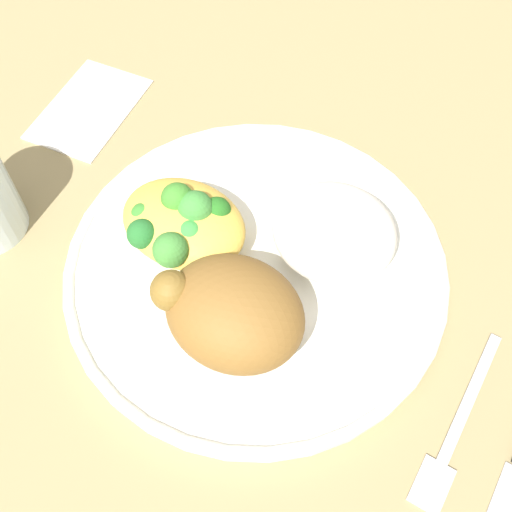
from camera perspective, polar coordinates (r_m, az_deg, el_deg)
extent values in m
plane|color=#968256|center=(0.51, 0.00, -1.65)|extent=(2.00, 2.00, 0.00)
cylinder|color=white|center=(0.50, 0.00, -1.28)|extent=(0.30, 0.30, 0.01)
torus|color=white|center=(0.50, 0.00, -0.89)|extent=(0.30, 0.30, 0.01)
ellipsoid|color=brown|center=(0.44, -1.91, -5.10)|extent=(0.10, 0.08, 0.06)
sphere|color=brown|center=(0.44, -7.61, -3.10)|extent=(0.03, 0.03, 0.03)
ellipsoid|color=silver|center=(0.48, 7.01, 2.16)|extent=(0.10, 0.09, 0.05)
ellipsoid|color=gold|center=(0.49, -6.48, 2.95)|extent=(0.10, 0.08, 0.04)
sphere|color=#39842D|center=(0.50, -10.03, 3.62)|extent=(0.02, 0.02, 0.02)
sphere|color=green|center=(0.48, -5.91, 2.06)|extent=(0.02, 0.02, 0.02)
sphere|color=#256A1F|center=(0.49, -3.54, 4.02)|extent=(0.02, 0.02, 0.02)
sphere|color=#256A2B|center=(0.48, -10.16, 1.96)|extent=(0.02, 0.02, 0.02)
sphere|color=#408536|center=(0.47, -7.66, 0.53)|extent=(0.03, 0.03, 0.03)
sphere|color=#408A39|center=(0.48, -5.46, 4.23)|extent=(0.03, 0.03, 0.03)
sphere|color=#3E852C|center=(0.49, -7.34, 4.74)|extent=(0.03, 0.03, 0.03)
cube|color=#B2B2B7|center=(0.49, 18.63, -11.83)|extent=(0.01, 0.11, 0.01)
cube|color=#B2B2B7|center=(0.46, 15.47, -19.14)|extent=(0.02, 0.03, 0.00)
cube|color=white|center=(0.64, -14.71, 12.68)|extent=(0.09, 0.12, 0.00)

